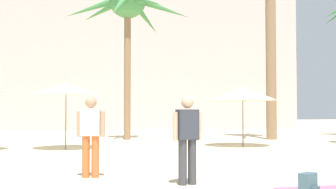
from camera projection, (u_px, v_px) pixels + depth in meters
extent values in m
cube|color=beige|center=(135.00, 57.00, 37.90)|extent=(24.62, 10.70, 12.14)
cylinder|color=#896B4C|center=(127.00, 69.00, 21.30)|extent=(0.33, 0.33, 6.82)
sphere|color=#428447|center=(128.00, 0.00, 21.43)|extent=(1.83, 1.83, 1.83)
cone|color=#428447|center=(163.00, 9.00, 21.46)|extent=(2.74, 0.90, 1.26)
cone|color=#428447|center=(146.00, 18.00, 22.87)|extent=(2.03, 2.23, 1.60)
cone|color=#428447|center=(101.00, 11.00, 22.47)|extent=(2.11, 2.33, 1.07)
cone|color=#428447|center=(91.00, 8.00, 21.17)|extent=(2.72, 0.61, 1.33)
cone|color=#428447|center=(119.00, 5.00, 19.77)|extent=(1.27, 2.55, 1.70)
cone|color=#428447|center=(146.00, 1.00, 19.95)|extent=(1.36, 2.67, 1.25)
cylinder|color=#896B4C|center=(271.00, 43.00, 21.56)|extent=(0.51, 0.51, 9.47)
cylinder|color=gray|center=(66.00, 116.00, 15.90)|extent=(0.06, 0.06, 2.40)
cone|color=white|center=(66.00, 89.00, 15.94)|extent=(2.57, 2.57, 0.42)
cylinder|color=gray|center=(243.00, 116.00, 17.20)|extent=(0.06, 0.06, 2.34)
cone|color=beige|center=(243.00, 93.00, 17.24)|extent=(2.68, 2.68, 0.54)
cube|color=#3E5966|center=(308.00, 186.00, 6.85)|extent=(0.35, 0.31, 0.42)
cylinder|color=orange|center=(95.00, 157.00, 9.14)|extent=(0.20, 0.20, 0.87)
cylinder|color=orange|center=(86.00, 157.00, 9.15)|extent=(0.20, 0.20, 0.87)
cube|color=white|center=(91.00, 122.00, 9.17)|extent=(0.44, 0.32, 0.56)
sphere|color=tan|center=(91.00, 102.00, 9.19)|extent=(0.30, 0.30, 0.24)
cylinder|color=tan|center=(103.00, 124.00, 9.16)|extent=(0.12, 0.12, 0.53)
cylinder|color=tan|center=(79.00, 124.00, 9.19)|extent=(0.12, 0.12, 0.53)
cylinder|color=#3D3D42|center=(183.00, 162.00, 8.22)|extent=(0.19, 0.19, 0.85)
cylinder|color=#3D3D42|center=(192.00, 162.00, 8.30)|extent=(0.19, 0.19, 0.85)
cube|color=#333842|center=(187.00, 124.00, 8.29)|extent=(0.44, 0.29, 0.57)
sphere|color=#D1A889|center=(187.00, 102.00, 8.31)|extent=(0.28, 0.28, 0.24)
cylinder|color=#D1A889|center=(175.00, 126.00, 8.19)|extent=(0.12, 0.12, 0.54)
cylinder|color=#D1A889|center=(199.00, 126.00, 8.39)|extent=(0.12, 0.12, 0.54)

